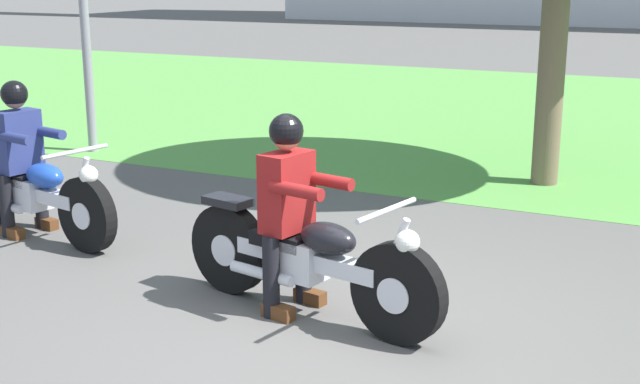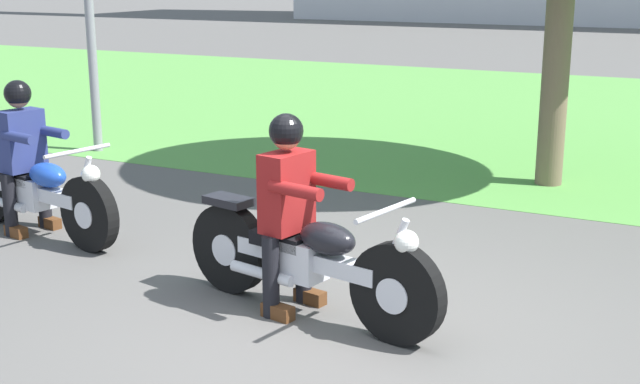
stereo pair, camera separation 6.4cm
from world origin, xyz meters
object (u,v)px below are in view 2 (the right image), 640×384
Objects in this scene: motorcycle_lead at (308,260)px; rider_lead at (289,198)px; motorcycle_follow at (38,193)px; rider_follow at (23,145)px.

rider_lead is (-0.16, 0.04, 0.42)m from motorcycle_lead.
motorcycle_follow is at bearing -178.85° from rider_lead.
motorcycle_follow is 0.46m from rider_follow.
rider_follow is at bearing -178.95° from rider_lead.
rider_lead is at bearing 179.22° from motorcycle_lead.
rider_lead is at bearing 1.15° from motorcycle_follow.
rider_follow reaches higher than motorcycle_follow.
motorcycle_lead is 3.31m from rider_follow.
motorcycle_lead is 1.52× the size of rider_lead.
motorcycle_lead is at bearing 0.95° from rider_follow.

